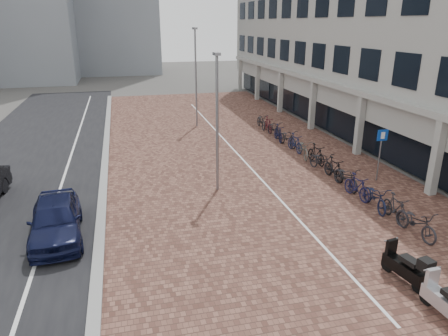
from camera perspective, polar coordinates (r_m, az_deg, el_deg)
ground at (r=12.84m, az=6.72°, el=-14.31°), size 140.00×140.00×0.00m
plaza_brick at (r=23.80m, az=1.17°, el=2.16°), size 14.50×42.00×0.04m
street_asphalt at (r=23.58m, az=-25.59°, el=-0.00°), size 8.00×50.00×0.03m
curb at (r=23.05m, az=-16.13°, el=0.94°), size 0.35×42.00×0.14m
lane_line at (r=23.23m, az=-20.79°, el=0.44°), size 0.12×44.00×0.00m
parking_line at (r=23.85m, az=1.63°, el=2.25°), size 0.10×30.00×0.00m
office_building at (r=30.99m, az=20.52°, el=20.86°), size 8.40×40.00×15.00m
car_navy at (r=15.45m, az=-22.28°, el=-6.54°), size 2.04×4.32×1.43m
scooter_front at (r=12.13m, az=28.53°, el=-15.84°), size 0.60×1.71×1.16m
scooter_mid at (r=13.15m, az=23.74°, el=-12.24°), size 0.77×1.71×1.13m
parking_sign at (r=20.40m, az=20.89°, el=2.76°), size 0.52×0.09×2.50m
lamp_near at (r=17.62m, az=-0.96°, el=5.88°), size 0.12×0.12×5.92m
lamp_far at (r=29.42m, az=-3.91°, el=12.17°), size 0.12×0.12×6.73m
bike_row at (r=22.24m, az=12.14°, el=1.83°), size 1.06×18.11×1.05m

